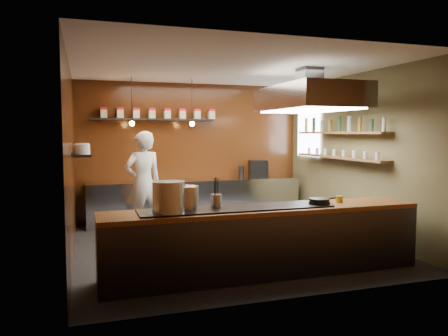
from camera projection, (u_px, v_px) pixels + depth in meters
name	position (u px, v px, depth m)	size (l,w,h in m)	color
floor	(228.00, 245.00, 7.47)	(5.00, 5.00, 0.00)	black
back_wall	(193.00, 152.00, 9.72)	(5.00, 5.00, 0.00)	#37180A
left_wall	(71.00, 161.00, 6.58)	(5.00, 5.00, 0.00)	#37180A
right_wall	(355.00, 155.00, 8.11)	(5.00, 5.00, 0.00)	brown
ceiling	(228.00, 67.00, 7.22)	(5.00, 5.00, 0.00)	silver
window_pane	(308.00, 134.00, 9.67)	(1.00, 1.00, 0.00)	white
prep_counter	(196.00, 200.00, 9.49)	(4.60, 0.65, 0.90)	silver
pass_counter	(265.00, 240.00, 5.91)	(4.40, 0.72, 0.94)	#38383D
tin_shelf	(153.00, 119.00, 9.25)	(2.60, 0.26, 0.04)	black
plate_shelf	(82.00, 154.00, 7.57)	(0.30, 1.40, 0.04)	black
bottle_shelf_upper	(339.00, 133.00, 8.31)	(0.26, 2.80, 0.04)	brown
bottle_shelf_lower	(339.00, 157.00, 8.35)	(0.26, 2.80, 0.04)	brown
extractor_hood	(309.00, 98.00, 7.28)	(1.20, 2.00, 0.72)	#38383D
pendant_left	(132.00, 121.00, 8.48)	(0.10, 0.10, 0.95)	black
pendant_right	(192.00, 121.00, 8.84)	(0.10, 0.10, 0.95)	black
storage_tins	(160.00, 113.00, 9.29)	(2.43, 0.13, 0.22)	beige
plate_stacks	(82.00, 148.00, 7.57)	(0.26, 1.16, 0.16)	silver
bottles	(339.00, 125.00, 8.30)	(0.06, 2.66, 0.24)	silver
wine_glasses	(339.00, 153.00, 8.34)	(0.07, 2.37, 0.13)	silver
stockpot_large	(169.00, 197.00, 5.38)	(0.40, 0.40, 0.39)	silver
stockpot_small	(186.00, 198.00, 5.61)	(0.32, 0.32, 0.30)	silver
utensil_crock	(216.00, 201.00, 5.74)	(0.14, 0.14, 0.18)	silver
frying_pan	(320.00, 201.00, 6.05)	(0.46, 0.30, 0.07)	black
butter_jar	(339.00, 199.00, 6.28)	(0.10, 0.10, 0.09)	yellow
espresso_machine	(258.00, 169.00, 9.84)	(0.40, 0.38, 0.40)	black
chef	(143.00, 183.00, 8.22)	(0.71, 0.47, 1.95)	silver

